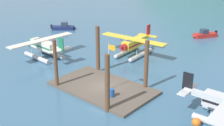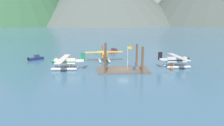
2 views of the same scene
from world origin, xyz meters
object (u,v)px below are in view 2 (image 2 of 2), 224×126
at_px(mooring_buoy, 172,68).
at_px(seaplane_silver_stbd_fwd, 177,61).
at_px(seaplane_yellow_bow_left, 104,56).
at_px(seaplane_cream_port_fwd, 65,63).
at_px(flagpole, 128,55).
at_px(boat_navy_open_west, 36,58).
at_px(boat_red_open_north, 113,51).
at_px(fuel_drum, 134,68).

relative_size(mooring_buoy, seaplane_silver_stbd_fwd, 0.08).
xyz_separation_m(seaplane_yellow_bow_left, seaplane_cream_port_fwd, (-9.24, -9.33, 0.00)).
bearing_deg(seaplane_silver_stbd_fwd, seaplane_yellow_bow_left, 152.69).
bearing_deg(flagpole, boat_navy_open_west, 149.81).
bearing_deg(seaplane_yellow_bow_left, seaplane_cream_port_fwd, -134.73).
xyz_separation_m(mooring_buoy, boat_red_open_north, (-11.66, 27.53, 0.09)).
relative_size(seaplane_cream_port_fwd, boat_red_open_north, 2.38).
xyz_separation_m(fuel_drum, mooring_buoy, (8.96, 1.10, -0.34)).
xyz_separation_m(seaplane_silver_stbd_fwd, boat_navy_open_west, (-36.95, 12.07, -1.09)).
bearing_deg(flagpole, boat_red_open_north, 93.01).
xyz_separation_m(flagpole, seaplane_yellow_bow_left, (-5.23, 11.33, -2.09)).
height_order(seaplane_cream_port_fwd, boat_red_open_north, seaplane_cream_port_fwd).
bearing_deg(boat_navy_open_west, boat_red_open_north, 29.40).
height_order(boat_navy_open_west, boat_red_open_north, same).
height_order(fuel_drum, seaplane_yellow_bow_left, seaplane_yellow_bow_left).
bearing_deg(seaplane_silver_stbd_fwd, seaplane_cream_port_fwd, -179.30).
bearing_deg(mooring_buoy, boat_navy_open_west, 157.61).
bearing_deg(mooring_buoy, seaplane_silver_stbd_fwd, 49.51).
bearing_deg(seaplane_cream_port_fwd, fuel_drum, -11.15).
distance_m(mooring_buoy, boat_red_open_north, 29.90).
bearing_deg(seaplane_yellow_bow_left, boat_navy_open_west, 171.05).
height_order(flagpole, boat_navy_open_west, flagpole).
relative_size(seaplane_yellow_bow_left, seaplane_cream_port_fwd, 1.00).
bearing_deg(fuel_drum, mooring_buoy, 6.98).
bearing_deg(seaplane_silver_stbd_fwd, boat_red_open_north, 118.44).
xyz_separation_m(seaplane_yellow_bow_left, seaplane_silver_stbd_fwd, (17.43, -9.00, 0.00)).
height_order(fuel_drum, boat_navy_open_west, boat_navy_open_west).
distance_m(seaplane_yellow_bow_left, seaplane_silver_stbd_fwd, 19.62).
relative_size(fuel_drum, boat_navy_open_west, 0.21).
bearing_deg(boat_navy_open_west, fuel_drum, -30.80).
distance_m(mooring_buoy, seaplane_yellow_bow_left, 19.19).
xyz_separation_m(flagpole, seaplane_cream_port_fwd, (-14.47, 2.00, -2.09)).
xyz_separation_m(seaplane_yellow_bow_left, boat_red_open_north, (3.78, 16.20, -1.09)).
relative_size(mooring_buoy, seaplane_yellow_bow_left, 0.08).
distance_m(flagpole, seaplane_yellow_bow_left, 12.65).
xyz_separation_m(seaplane_yellow_bow_left, boat_navy_open_west, (-19.52, 3.07, -1.09)).
xyz_separation_m(mooring_buoy, seaplane_cream_port_fwd, (-24.68, 2.00, 1.18)).
height_order(flagpole, seaplane_cream_port_fwd, flagpole).
distance_m(flagpole, seaplane_cream_port_fwd, 14.76).
relative_size(fuel_drum, boat_red_open_north, 0.20).
bearing_deg(flagpole, seaplane_yellow_bow_left, 114.78).
height_order(flagpole, boat_red_open_north, flagpole).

